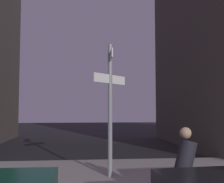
{
  "coord_description": "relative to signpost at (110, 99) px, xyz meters",
  "views": [
    {
      "loc": [
        -2.15,
        -1.07,
        1.94
      ],
      "look_at": [
        -1.37,
        6.79,
        2.46
      ],
      "focal_mm": 43.74,
      "sensor_mm": 36.0,
      "label": 1
    }
  ],
  "objects": [
    {
      "name": "cyclist",
      "position": [
        1.25,
        -2.4,
        -1.49
      ],
      "size": [
        1.81,
        0.37,
        1.61
      ],
      "color": "black",
      "rests_on": "ground_plane"
    },
    {
      "name": "signpost",
      "position": [
        0.0,
        0.0,
        0.0
      ],
      "size": [
        0.95,
        1.26,
        3.6
      ],
      "color": "gray",
      "rests_on": "sidewalk_kerb"
    },
    {
      "name": "sidewalk_kerb",
      "position": [
        1.47,
        0.85,
        -2.17
      ],
      "size": [
        40.0,
        3.4,
        0.14
      ],
      "primitive_type": "cube",
      "color": "#9E9991",
      "rests_on": "ground_plane"
    }
  ]
}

